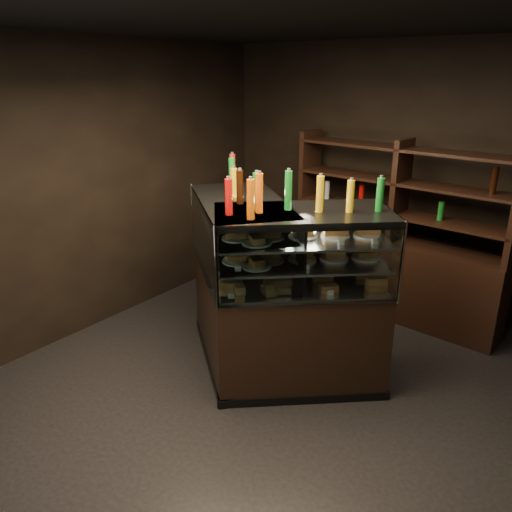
{
  "coord_description": "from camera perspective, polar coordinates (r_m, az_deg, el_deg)",
  "views": [
    {
      "loc": [
        1.95,
        -3.07,
        2.68
      ],
      "look_at": [
        -0.4,
        0.02,
        1.22
      ],
      "focal_mm": 35.0,
      "sensor_mm": 36.0,
      "label": 1
    }
  ],
  "objects": [
    {
      "name": "ground",
      "position": [
        4.51,
        4.1,
        -15.86
      ],
      "size": [
        5.0,
        5.0,
        0.0
      ],
      "primitive_type": "plane",
      "color": "black",
      "rests_on": "ground"
    },
    {
      "name": "room_shell",
      "position": [
        3.71,
        4.86,
        9.07
      ],
      "size": [
        5.02,
        5.02,
        3.01
      ],
      "color": "black",
      "rests_on": "ground"
    },
    {
      "name": "display_case",
      "position": [
        4.61,
        1.63,
        -7.15
      ],
      "size": [
        2.23,
        1.54,
        1.61
      ],
      "rotation": [
        0.0,
        0.0,
        0.02
      ],
      "color": "black",
      "rests_on": "ground"
    },
    {
      "name": "back_shelving",
      "position": [
        5.86,
        15.34,
        -0.91
      ],
      "size": [
        2.46,
        0.58,
        2.0
      ],
      "rotation": [
        0.0,
        0.0,
        -0.07
      ],
      "color": "black",
      "rests_on": "ground"
    },
    {
      "name": "food_display",
      "position": [
        4.32,
        1.7,
        1.23
      ],
      "size": [
        1.79,
        1.01,
        0.49
      ],
      "color": "#CF8C4A",
      "rests_on": "display_case"
    },
    {
      "name": "bottles_top",
      "position": [
        4.18,
        1.81,
        7.71
      ],
      "size": [
        1.6,
        0.87,
        0.3
      ],
      "color": "black",
      "rests_on": "display_case"
    }
  ]
}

